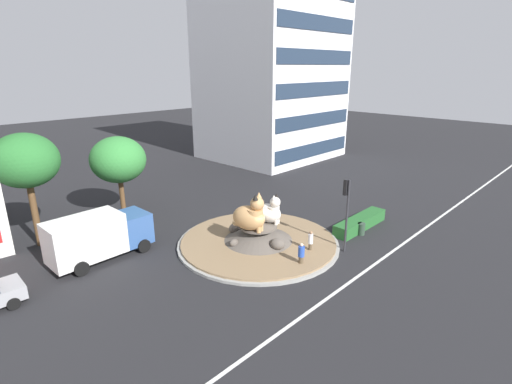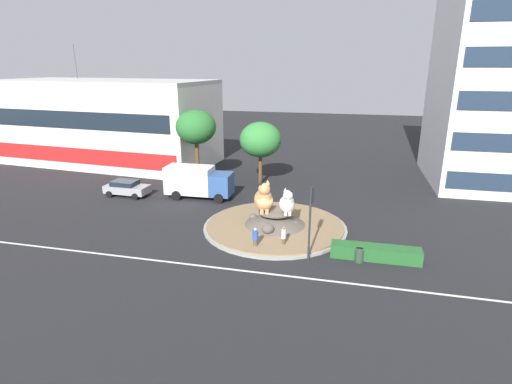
{
  "view_description": "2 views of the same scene",
  "coord_description": "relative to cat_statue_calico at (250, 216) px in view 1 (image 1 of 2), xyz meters",
  "views": [
    {
      "loc": [
        -17.96,
        -17.18,
        11.92
      ],
      "look_at": [
        0.82,
        1.02,
        3.43
      ],
      "focal_mm": 27.18,
      "sensor_mm": 36.0,
      "label": 1
    },
    {
      "loc": [
        5.54,
        -29.29,
        12.39
      ],
      "look_at": [
        -1.52,
        -0.1,
        2.9
      ],
      "focal_mm": 28.43,
      "sensor_mm": 36.0,
      "label": 2
    }
  ],
  "objects": [
    {
      "name": "delivery_box_truck",
      "position": [
        -7.82,
        5.93,
        -0.73
      ],
      "size": [
        6.44,
        2.76,
        3.05
      ],
      "rotation": [
        0.0,
        0.0,
        0.02
      ],
      "color": "#335693",
      "rests_on": "ground"
    },
    {
      "name": "cat_statue_white",
      "position": [
        1.87,
        -0.05,
        -0.18
      ],
      "size": [
        1.62,
        2.28,
        2.16
      ],
      "rotation": [
        0.0,
        0.0,
        -1.32
      ],
      "color": "silver",
      "rests_on": "roundabout_island"
    },
    {
      "name": "second_tree_near_tower",
      "position": [
        -3.03,
        11.93,
        2.42
      ],
      "size": [
        4.37,
        4.37,
        6.68
      ],
      "color": "brown",
      "rests_on": "ground"
    },
    {
      "name": "pedestrian_white_shirt",
      "position": [
        2.19,
        -3.42,
        -1.5
      ],
      "size": [
        0.31,
        0.31,
        1.66
      ],
      "rotation": [
        0.0,
        0.0,
        1.81
      ],
      "color": "brown",
      "rests_on": "ground"
    },
    {
      "name": "cat_statue_calico",
      "position": [
        0.0,
        0.0,
        0.0
      ],
      "size": [
        2.1,
        2.9,
        2.67
      ],
      "rotation": [
        0.0,
        0.0,
        -1.26
      ],
      "color": "tan",
      "rests_on": "roundabout_island"
    },
    {
      "name": "ground_plane",
      "position": [
        0.9,
        0.13,
        -2.39
      ],
      "size": [
        160.0,
        160.0,
        0.0
      ],
      "primitive_type": "plane",
      "color": "black"
    },
    {
      "name": "lane_centreline",
      "position": [
        0.9,
        -7.23,
        -2.38
      ],
      "size": [
        112.0,
        0.2,
        0.01
      ],
      "primitive_type": "cube",
      "color": "silver",
      "rests_on": "ground"
    },
    {
      "name": "broadleaf_tree_behind_island",
      "position": [
        -9.84,
        11.04,
        3.63
      ],
      "size": [
        4.25,
        4.25,
        7.87
      ],
      "color": "brown",
      "rests_on": "ground"
    },
    {
      "name": "office_tower",
      "position": [
        22.72,
        18.64,
        10.61
      ],
      "size": [
        15.96,
        14.59,
        26.0
      ],
      "rotation": [
        0.0,
        0.0,
        0.01
      ],
      "color": "silver",
      "rests_on": "ground"
    },
    {
      "name": "litter_bin",
      "position": [
        7.36,
        -4.25,
        -1.94
      ],
      "size": [
        0.56,
        0.56,
        0.9
      ],
      "color": "#2D4233",
      "rests_on": "ground"
    },
    {
      "name": "roundabout_island",
      "position": [
        0.89,
        0.12,
        -1.94
      ],
      "size": [
        11.28,
        11.28,
        1.41
      ],
      "color": "gray",
      "rests_on": "ground"
    },
    {
      "name": "traffic_light_mast",
      "position": [
        4.1,
        -4.74,
        1.12
      ],
      "size": [
        0.32,
        0.46,
        5.03
      ],
      "rotation": [
        0.0,
        0.0,
        1.58
      ],
      "color": "#2D2D33",
      "rests_on": "ground"
    },
    {
      "name": "clipped_hedge_strip",
      "position": [
        8.4,
        -3.57,
        -1.94
      ],
      "size": [
        5.83,
        1.2,
        0.9
      ],
      "primitive_type": "cube",
      "color": "#235B28",
      "rests_on": "ground"
    },
    {
      "name": "pedestrian_blue_shirt",
      "position": [
        0.32,
        -4.09,
        -1.53
      ],
      "size": [
        0.4,
        0.4,
        1.64
      ],
      "rotation": [
        0.0,
        0.0,
        1.95
      ],
      "color": "brown",
      "rests_on": "ground"
    }
  ]
}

